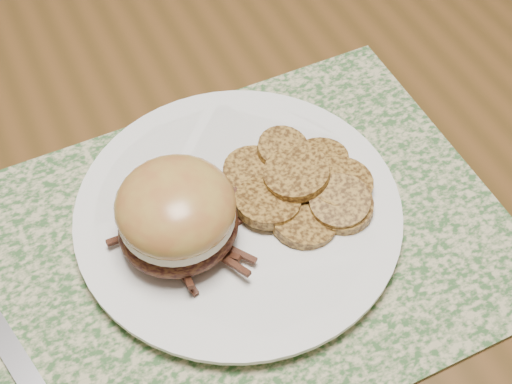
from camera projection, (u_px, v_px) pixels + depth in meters
ground at (199, 368)px, 1.32m from camera, size 3.50×3.50×0.00m
dining_table at (161, 126)px, 0.79m from camera, size 1.50×0.90×0.75m
placemat at (237, 246)px, 0.60m from camera, size 0.45×0.33×0.00m
dinner_plate at (238, 213)px, 0.60m from camera, size 0.26×0.26×0.02m
pork_sandwich at (177, 215)px, 0.55m from camera, size 0.11×0.11×0.07m
roasted_potatoes at (305, 187)px, 0.60m from camera, size 0.14×0.14×0.03m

